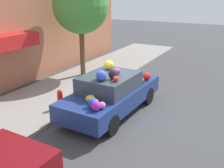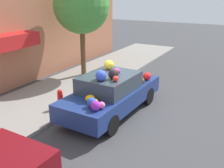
# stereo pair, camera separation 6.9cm
# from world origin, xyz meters

# --- Properties ---
(ground_plane) EXTENTS (60.00, 60.00, 0.00)m
(ground_plane) POSITION_xyz_m (0.00, 0.00, 0.00)
(ground_plane) COLOR #424244
(sidewalk_curb) EXTENTS (24.00, 3.20, 0.11)m
(sidewalk_curb) POSITION_xyz_m (0.00, 2.70, 0.06)
(sidewalk_curb) COLOR gray
(sidewalk_curb) RESTS_ON ground
(building_facade) EXTENTS (18.00, 1.20, 4.89)m
(building_facade) POSITION_xyz_m (-0.02, 4.92, 2.43)
(building_facade) COLOR #B26B4C
(building_facade) RESTS_ON ground
(street_tree) EXTENTS (2.59, 2.59, 4.62)m
(street_tree) POSITION_xyz_m (2.92, 3.09, 3.42)
(street_tree) COLOR brown
(street_tree) RESTS_ON sidewalk_curb
(fire_hydrant) EXTENTS (0.20, 0.20, 0.70)m
(fire_hydrant) POSITION_xyz_m (-0.79, 1.52, 0.46)
(fire_hydrant) COLOR red
(fire_hydrant) RESTS_ON sidewalk_curb
(art_car) EXTENTS (4.39, 1.92, 1.77)m
(art_car) POSITION_xyz_m (-0.06, -0.13, 0.76)
(art_car) COLOR navy
(art_car) RESTS_ON ground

